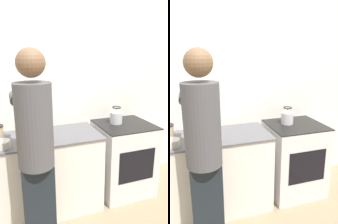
% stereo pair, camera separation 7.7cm
% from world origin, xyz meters
% --- Properties ---
extents(ground_plane, '(12.00, 12.00, 0.00)m').
position_xyz_m(ground_plane, '(0.00, 0.00, 0.00)').
color(ground_plane, '#997F60').
extents(wall_back, '(8.00, 0.05, 2.60)m').
position_xyz_m(wall_back, '(0.00, 0.70, 1.30)').
color(wall_back, white).
rests_on(wall_back, ground_plane).
extents(counter, '(1.38, 0.60, 0.89)m').
position_xyz_m(counter, '(-0.37, 0.29, 0.45)').
color(counter, silver).
rests_on(counter, ground_plane).
extents(oven, '(0.67, 0.64, 0.90)m').
position_xyz_m(oven, '(0.71, 0.32, 0.45)').
color(oven, silver).
rests_on(oven, ground_plane).
extents(person, '(0.34, 0.58, 1.80)m').
position_xyz_m(person, '(-0.44, -0.21, 1.00)').
color(person, black).
rests_on(person, ground_plane).
extents(cutting_board, '(0.33, 0.25, 0.02)m').
position_xyz_m(cutting_board, '(-0.39, 0.24, 0.90)').
color(cutting_board, tan).
rests_on(cutting_board, counter).
extents(knife, '(0.22, 0.08, 0.01)m').
position_xyz_m(knife, '(-0.37, 0.27, 0.91)').
color(knife, silver).
rests_on(knife, cutting_board).
extents(kettle, '(0.15, 0.15, 0.21)m').
position_xyz_m(kettle, '(0.63, 0.38, 0.99)').
color(kettle, silver).
rests_on(kettle, oven).
extents(bowl_prep, '(0.15, 0.15, 0.07)m').
position_xyz_m(bowl_prep, '(-0.71, 0.12, 0.93)').
color(bowl_prep, silver).
rests_on(bowl_prep, counter).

